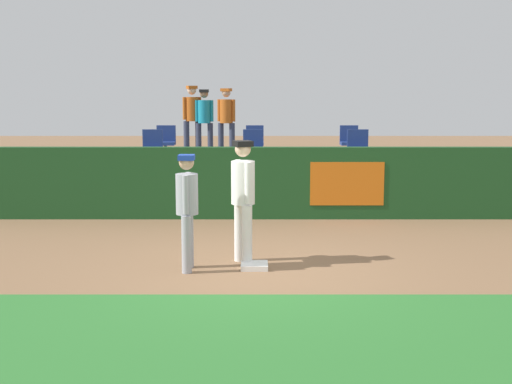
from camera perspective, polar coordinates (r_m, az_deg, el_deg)
The scene contains 16 objects.
ground_plane at distance 10.15m, azimuth 0.12°, elevation -6.55°, with size 60.00×60.00×0.00m, color #846042.
grass_foreground_strip at distance 7.68m, azimuth 0.12°, elevation -11.51°, with size 18.00×2.80×0.01m, color #2D722D.
first_base at distance 10.28m, azimuth -0.01°, elevation -6.12°, with size 0.40×0.40×0.08m, color white.
player_fielder_home at distance 10.38m, azimuth -0.96°, elevation -0.10°, with size 0.46×0.60×1.88m.
player_runner_visitor at distance 10.04m, azimuth -5.60°, elevation -0.99°, with size 0.33×0.48×1.70m.
field_wall at distance 14.11m, azimuth 0.16°, elevation 0.75°, with size 18.00×0.26×1.48m.
bleacher_platform at distance 16.69m, azimuth 0.12°, elevation 0.96°, with size 18.00×4.80×0.91m, color #59595E.
seat_back_right at distance 17.42m, azimuth 7.86°, elevation 4.26°, with size 0.46×0.44×0.84m.
seat_back_center at distance 17.27m, azimuth 0.02°, elevation 4.30°, with size 0.44×0.44×0.84m.
seat_front_right at distance 15.64m, azimuth 8.58°, elevation 3.78°, with size 0.47×0.44×0.84m.
seat_back_left at distance 17.42m, azimuth -7.35°, elevation 4.27°, with size 0.47×0.44×0.84m.
seat_front_left at distance 15.65m, azimuth -8.47°, elevation 3.78°, with size 0.45×0.44×0.84m.
seat_front_center at distance 15.47m, azimuth -0.12°, elevation 3.81°, with size 0.45×0.44×0.84m.
spectator_hooded at distance 18.51m, azimuth -5.18°, elevation 6.37°, with size 0.48×0.45×1.83m.
spectator_capped at distance 18.05m, azimuth -2.34°, elevation 6.22°, with size 0.47×0.43×1.76m.
spectator_casual at distance 18.34m, azimuth -4.17°, elevation 6.19°, with size 0.49×0.34×1.73m.
Camera 1 is at (0.00, -9.80, 2.63)m, focal length 48.35 mm.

